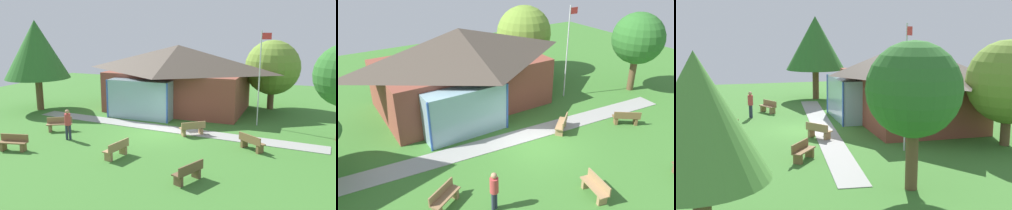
% 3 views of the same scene
% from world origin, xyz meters
% --- Properties ---
extents(ground_plane, '(44.00, 44.00, 0.00)m').
position_xyz_m(ground_plane, '(0.00, 0.00, 0.00)').
color(ground_plane, '#3D752D').
extents(pavilion, '(10.92, 7.91, 4.90)m').
position_xyz_m(pavilion, '(-1.10, 6.47, 2.55)').
color(pavilion, brown).
rests_on(pavilion, ground_plane).
extents(footpath, '(19.15, 2.75, 0.03)m').
position_xyz_m(footpath, '(0.00, 1.11, 0.01)').
color(footpath, '#999993').
rests_on(footpath, ground_plane).
extents(flagpole, '(0.64, 0.08, 6.03)m').
position_xyz_m(flagpole, '(5.34, 3.99, 3.31)').
color(flagpole, silver).
rests_on(flagpole, ground_plane).
extents(bench_front_right, '(1.00, 1.55, 0.84)m').
position_xyz_m(bench_front_right, '(3.84, -5.81, 0.40)').
color(bench_front_right, brown).
rests_on(bench_front_right, ground_plane).
extents(bench_rear_near_path, '(1.44, 1.29, 0.84)m').
position_xyz_m(bench_rear_near_path, '(2.07, 0.42, 0.40)').
color(bench_rear_near_path, '#9E7A51').
rests_on(bench_rear_near_path, ground_plane).
extents(bench_mid_right, '(1.47, 1.25, 0.84)m').
position_xyz_m(bench_mid_right, '(5.67, -0.97, 0.40)').
color(bench_mid_right, brown).
rests_on(bench_mid_right, ground_plane).
extents(bench_mid_left, '(1.51, 1.14, 0.84)m').
position_xyz_m(bench_mid_left, '(-5.78, -1.64, 0.40)').
color(bench_mid_left, olive).
rests_on(bench_mid_left, ground_plane).
extents(bench_front_left, '(1.56, 0.77, 0.84)m').
position_xyz_m(bench_front_left, '(-5.74, -5.42, 0.40)').
color(bench_front_left, brown).
rests_on(bench_front_left, ground_plane).
extents(bench_front_center, '(0.71, 1.56, 0.84)m').
position_xyz_m(bench_front_center, '(-0.29, -4.39, 0.40)').
color(bench_front_center, '#9E7A51').
rests_on(bench_front_center, ground_plane).
extents(visitor_strolling_lawn, '(0.34, 0.34, 1.74)m').
position_xyz_m(visitor_strolling_lawn, '(-4.22, -2.88, 1.02)').
color(visitor_strolling_lawn, '#2D3347').
rests_on(visitor_strolling_lawn, ground_plane).
extents(tree_east_hedge, '(3.45, 3.45, 5.42)m').
position_xyz_m(tree_east_hedge, '(10.07, 2.35, 3.66)').
color(tree_east_hedge, brown).
rests_on(tree_east_hedge, ground_plane).
extents(tree_behind_pavilion_right, '(4.14, 4.14, 5.28)m').
position_xyz_m(tree_behind_pavilion_right, '(5.61, 9.27, 3.20)').
color(tree_behind_pavilion_right, brown).
rests_on(tree_behind_pavilion_right, ground_plane).
extents(tree_far_east, '(3.53, 3.53, 5.32)m').
position_xyz_m(tree_far_east, '(13.39, -4.66, 3.70)').
color(tree_far_east, brown).
rests_on(tree_far_east, ground_plane).
extents(tree_west_hedge, '(4.78, 4.78, 6.73)m').
position_xyz_m(tree_west_hedge, '(-10.87, 2.64, 4.56)').
color(tree_west_hedge, brown).
rests_on(tree_west_hedge, ground_plane).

